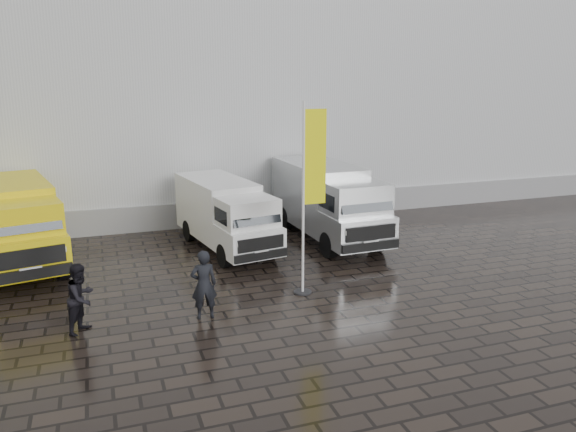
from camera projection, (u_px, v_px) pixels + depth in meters
name	position (u px, v px, depth m)	size (l,w,h in m)	color
ground	(303.00, 294.00, 15.49)	(120.00, 120.00, 0.00)	black
exhibition_hall	(232.00, 72.00, 29.32)	(44.00, 16.00, 12.00)	silver
hall_plinth	(281.00, 208.00, 23.28)	(44.00, 0.15, 1.00)	gray
van_yellow	(16.00, 227.00, 17.32)	(2.18, 5.68, 2.62)	yellow
van_white	(226.00, 216.00, 19.18)	(1.80, 5.40, 2.34)	white
van_silver	(328.00, 203.00, 20.33)	(2.06, 6.19, 2.68)	#AEB1B2
flagpole	(310.00, 188.00, 14.90)	(0.88, 0.50, 5.23)	black
wheelie_bin	(383.00, 203.00, 24.23)	(0.60, 0.60, 0.99)	black
person_front	(204.00, 285.00, 13.73)	(0.64, 0.42, 1.76)	black
person_tent	(81.00, 298.00, 13.03)	(0.81, 0.63, 1.67)	black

